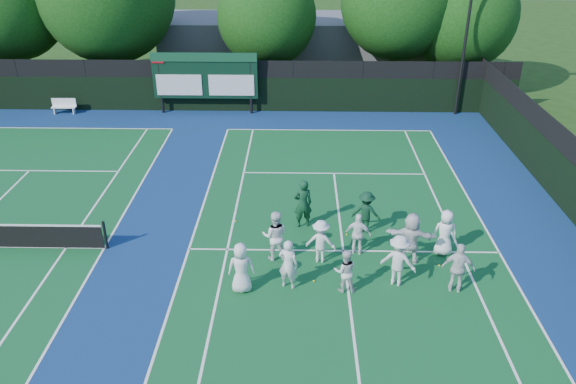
{
  "coord_description": "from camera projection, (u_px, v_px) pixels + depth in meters",
  "views": [
    {
      "loc": [
        -1.61,
        -15.71,
        10.93
      ],
      "look_at": [
        -2.0,
        3.0,
        1.3
      ],
      "focal_mm": 35.0,
      "sensor_mm": 36.0,
      "label": 1
    }
  ],
  "objects": [
    {
      "name": "bench",
      "position": [
        64.0,
        105.0,
        32.67
      ],
      "size": [
        1.41,
        0.4,
        0.89
      ],
      "color": "white",
      "rests_on": "ground"
    },
    {
      "name": "tennis_ball_2",
      "position": [
        439.0,
        265.0,
        18.98
      ],
      "size": [
        0.07,
        0.07,
        0.07
      ],
      "primitive_type": "sphere",
      "color": "yellow",
      "rests_on": "ground"
    },
    {
      "name": "player_back_0",
      "position": [
        275.0,
        236.0,
        19.01
      ],
      "size": [
        0.91,
        0.72,
        1.83
      ],
      "primitive_type": "imported",
      "rotation": [
        0.0,
        0.0,
        3.11
      ],
      "color": "white",
      "rests_on": "ground"
    },
    {
      "name": "player_front_0",
      "position": [
        241.0,
        268.0,
        17.44
      ],
      "size": [
        0.87,
        0.59,
        1.71
      ],
      "primitive_type": "imported",
      "rotation": [
        0.0,
        0.0,
        3.2
      ],
      "color": "white",
      "rests_on": "ground"
    },
    {
      "name": "player_front_2",
      "position": [
        345.0,
        271.0,
        17.48
      ],
      "size": [
        0.72,
        0.57,
        1.48
      ],
      "primitive_type": "imported",
      "rotation": [
        0.0,
        0.0,
        3.13
      ],
      "color": "silver",
      "rests_on": "ground"
    },
    {
      "name": "player_back_1",
      "position": [
        321.0,
        241.0,
        18.92
      ],
      "size": [
        1.11,
        0.77,
        1.58
      ],
      "primitive_type": "imported",
      "rotation": [
        0.0,
        0.0,
        2.95
      ],
      "color": "white",
      "rests_on": "ground"
    },
    {
      "name": "player_back_2",
      "position": [
        358.0,
        234.0,
        19.36
      ],
      "size": [
        0.98,
        0.59,
        1.56
      ],
      "primitive_type": "imported",
      "rotation": [
        0.0,
        0.0,
        2.9
      ],
      "color": "white",
      "rests_on": "ground"
    },
    {
      "name": "player_back_4",
      "position": [
        445.0,
        233.0,
        19.32
      ],
      "size": [
        0.87,
        0.61,
        1.69
      ],
      "primitive_type": "imported",
      "rotation": [
        0.0,
        0.0,
        3.05
      ],
      "color": "white",
      "rests_on": "ground"
    },
    {
      "name": "tree_a",
      "position": [
        12.0,
        6.0,
        34.24
      ],
      "size": [
        6.91,
        6.91,
        9.01
      ],
      "color": "black",
      "rests_on": "ground"
    },
    {
      "name": "near_court",
      "position": [
        343.0,
        251.0,
        19.83
      ],
      "size": [
        11.05,
        23.85,
        0.01
      ],
      "color": "#105225",
      "rests_on": "ground"
    },
    {
      "name": "player_front_1",
      "position": [
        288.0,
        264.0,
        17.59
      ],
      "size": [
        0.73,
        0.59,
        1.74
      ],
      "primitive_type": "imported",
      "rotation": [
        0.0,
        0.0,
        2.82
      ],
      "color": "silver",
      "rests_on": "ground"
    },
    {
      "name": "clubhouse",
      "position": [
        294.0,
        47.0,
        39.4
      ],
      "size": [
        18.0,
        6.0,
        4.0
      ],
      "primitive_type": "cube",
      "color": "slate",
      "rests_on": "ground"
    },
    {
      "name": "coach_left",
      "position": [
        303.0,
        204.0,
        20.93
      ],
      "size": [
        0.8,
        0.62,
        1.94
      ],
      "primitive_type": "imported",
      "rotation": [
        0.0,
        0.0,
        3.39
      ],
      "color": "#103C21",
      "rests_on": "ground"
    },
    {
      "name": "light_pole_right",
      "position": [
        471.0,
        1.0,
        29.88
      ],
      "size": [
        1.2,
        0.3,
        10.12
      ],
      "color": "black",
      "rests_on": "ground"
    },
    {
      "name": "coach_right",
      "position": [
        366.0,
        212.0,
        20.64
      ],
      "size": [
        1.18,
        0.86,
        1.64
      ],
      "primitive_type": "imported",
      "rotation": [
        0.0,
        0.0,
        2.88
      ],
      "color": "#0D321E",
      "rests_on": "ground"
    },
    {
      "name": "scoreboard",
      "position": [
        205.0,
        76.0,
        31.92
      ],
      "size": [
        6.0,
        0.21,
        3.55
      ],
      "color": "black",
      "rests_on": "ground"
    },
    {
      "name": "player_front_3",
      "position": [
        398.0,
        261.0,
        17.73
      ],
      "size": [
        1.32,
        1.06,
        1.78
      ],
      "primitive_type": "imported",
      "rotation": [
        0.0,
        0.0,
        2.73
      ],
      "color": "silver",
      "rests_on": "ground"
    },
    {
      "name": "player_back_3",
      "position": [
        411.0,
        238.0,
        18.85
      ],
      "size": [
        1.79,
        0.89,
        1.85
      ],
      "primitive_type": "imported",
      "rotation": [
        0.0,
        0.0,
        2.93
      ],
      "color": "silver",
      "rests_on": "ground"
    },
    {
      "name": "back_fence",
      "position": [
        224.0,
        88.0,
        32.66
      ],
      "size": [
        34.0,
        0.08,
        3.0
      ],
      "color": "black",
      "rests_on": "ground"
    },
    {
      "name": "court_apron",
      "position": [
        175.0,
        249.0,
        19.94
      ],
      "size": [
        34.0,
        32.0,
        0.01
      ],
      "primitive_type": "cube",
      "color": "navy",
      "rests_on": "ground"
    },
    {
      "name": "tennis_ball_0",
      "position": [
        314.0,
        281.0,
        18.2
      ],
      "size": [
        0.07,
        0.07,
        0.07
      ],
      "primitive_type": "sphere",
      "color": "yellow",
      "rests_on": "ground"
    },
    {
      "name": "tree_d",
      "position": [
        401.0,
        4.0,
        33.71
      ],
      "size": [
        6.98,
        6.98,
        9.25
      ],
      "color": "black",
      "rests_on": "ground"
    },
    {
      "name": "player_front_4",
      "position": [
        458.0,
        268.0,
        17.41
      ],
      "size": [
        1.08,
        0.62,
        1.72
      ],
      "primitive_type": "imported",
      "rotation": [
        0.0,
        0.0,
        2.93
      ],
      "color": "silver",
      "rests_on": "ground"
    },
    {
      "name": "ground",
      "position": [
        345.0,
        267.0,
        18.94
      ],
      "size": [
        120.0,
        120.0,
        0.0
      ],
      "primitive_type": "plane",
      "color": "#1B3B10",
      "rests_on": "ground"
    },
    {
      "name": "tennis_ball_1",
      "position": [
        347.0,
        235.0,
        20.75
      ],
      "size": [
        0.07,
        0.07,
        0.07
      ],
      "primitive_type": "sphere",
      "color": "yellow",
      "rests_on": "ground"
    },
    {
      "name": "tennis_ball_3",
      "position": [
        236.0,
        221.0,
        21.62
      ],
      "size": [
        0.07,
        0.07,
        0.07
      ],
      "primitive_type": "sphere",
      "color": "yellow",
      "rests_on": "ground"
    },
    {
      "name": "tree_c",
      "position": [
        269.0,
        19.0,
        34.28
      ],
      "size": [
        6.05,
        6.05,
        7.85
      ],
      "color": "black",
      "rests_on": "ground"
    },
    {
      "name": "tree_e",
      "position": [
        464.0,
        18.0,
        34.01
      ],
      "size": [
        6.57,
        6.57,
        8.21
      ],
      "color": "black",
      "rests_on": "ground"
    }
  ]
}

